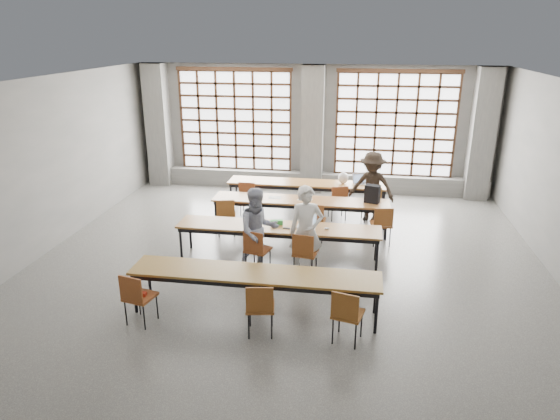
# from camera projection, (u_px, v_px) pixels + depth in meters

# --- Properties ---
(floor) EXTENTS (11.00, 11.00, 0.00)m
(floor) POSITION_uv_depth(u_px,v_px,m) (285.00, 270.00, 9.58)
(floor) COLOR #4F4F4C
(floor) RESTS_ON ground
(ceiling) EXTENTS (11.00, 11.00, 0.00)m
(ceiling) POSITION_uv_depth(u_px,v_px,m) (285.00, 83.00, 8.40)
(ceiling) COLOR silver
(ceiling) RESTS_ON floor
(wall_back) EXTENTS (10.00, 0.00, 10.00)m
(wall_back) POSITION_uv_depth(u_px,v_px,m) (313.00, 128.00, 14.10)
(wall_back) COLOR #5B5B59
(wall_back) RESTS_ON floor
(wall_front) EXTENTS (10.00, 0.00, 10.00)m
(wall_front) POSITION_uv_depth(u_px,v_px,m) (181.00, 383.00, 3.88)
(wall_front) COLOR #5B5B59
(wall_front) RESTS_ON floor
(wall_left) EXTENTS (0.00, 11.00, 11.00)m
(wall_left) POSITION_uv_depth(u_px,v_px,m) (32.00, 172.00, 9.72)
(wall_left) COLOR #5B5B59
(wall_left) RESTS_ON floor
(column_left) EXTENTS (0.60, 0.55, 3.50)m
(column_left) POSITION_uv_depth(u_px,v_px,m) (159.00, 125.00, 14.50)
(column_left) COLOR #595856
(column_left) RESTS_ON floor
(column_mid) EXTENTS (0.60, 0.55, 3.50)m
(column_mid) POSITION_uv_depth(u_px,v_px,m) (313.00, 130.00, 13.84)
(column_mid) COLOR #595856
(column_mid) RESTS_ON floor
(column_right) EXTENTS (0.60, 0.55, 3.50)m
(column_right) POSITION_uv_depth(u_px,v_px,m) (482.00, 135.00, 13.18)
(column_right) COLOR #595856
(column_right) RESTS_ON floor
(window_left) EXTENTS (3.32, 0.12, 3.00)m
(window_left) POSITION_uv_depth(u_px,v_px,m) (235.00, 121.00, 14.31)
(window_left) COLOR white
(window_left) RESTS_ON wall_back
(window_right) EXTENTS (3.32, 0.12, 3.00)m
(window_right) POSITION_uv_depth(u_px,v_px,m) (395.00, 125.00, 13.65)
(window_right) COLOR white
(window_right) RESTS_ON wall_back
(sill_ledge) EXTENTS (9.80, 0.35, 0.50)m
(sill_ledge) POSITION_uv_depth(u_px,v_px,m) (312.00, 181.00, 14.42)
(sill_ledge) COLOR #595856
(sill_ledge) RESTS_ON floor
(desk_row_a) EXTENTS (4.00, 0.70, 0.73)m
(desk_row_a) POSITION_uv_depth(u_px,v_px,m) (307.00, 185.00, 12.63)
(desk_row_a) COLOR brown
(desk_row_a) RESTS_ON floor
(desk_row_b) EXTENTS (4.00, 0.70, 0.73)m
(desk_row_b) POSITION_uv_depth(u_px,v_px,m) (300.00, 202.00, 11.34)
(desk_row_b) COLOR brown
(desk_row_b) RESTS_ON floor
(desk_row_c) EXTENTS (4.00, 0.70, 0.73)m
(desk_row_c) POSITION_uv_depth(u_px,v_px,m) (278.00, 229.00, 9.79)
(desk_row_c) COLOR brown
(desk_row_c) RESTS_ON floor
(desk_row_d) EXTENTS (4.00, 0.70, 0.73)m
(desk_row_d) POSITION_uv_depth(u_px,v_px,m) (255.00, 276.00, 7.92)
(desk_row_d) COLOR brown
(desk_row_d) RESTS_ON floor
(chair_back_left) EXTENTS (0.43, 0.43, 0.88)m
(chair_back_left) POSITION_uv_depth(u_px,v_px,m) (248.00, 194.00, 12.29)
(chair_back_left) COLOR brown
(chair_back_left) RESTS_ON floor
(chair_back_mid) EXTENTS (0.53, 0.53, 0.88)m
(chair_back_mid) POSITION_uv_depth(u_px,v_px,m) (338.00, 199.00, 11.97)
(chair_back_mid) COLOR brown
(chair_back_mid) RESTS_ON floor
(chair_back_right) EXTENTS (0.49, 0.50, 0.88)m
(chair_back_right) POSITION_uv_depth(u_px,v_px,m) (372.00, 201.00, 11.85)
(chair_back_right) COLOR brown
(chair_back_right) RESTS_ON floor
(chair_mid_left) EXTENTS (0.50, 0.51, 0.88)m
(chair_mid_left) POSITION_uv_depth(u_px,v_px,m) (226.00, 213.00, 11.03)
(chair_mid_left) COLOR brown
(chair_mid_left) RESTS_ON floor
(chair_mid_centre) EXTENTS (0.44, 0.45, 0.88)m
(chair_mid_centre) POSITION_uv_depth(u_px,v_px,m) (315.00, 218.00, 10.74)
(chair_mid_centre) COLOR brown
(chair_mid_centre) RESTS_ON floor
(chair_mid_right) EXTENTS (0.49, 0.49, 0.88)m
(chair_mid_right) POSITION_uv_depth(u_px,v_px,m) (382.00, 222.00, 10.53)
(chair_mid_right) COLOR brown
(chair_mid_right) RESTS_ON floor
(chair_front_left) EXTENTS (0.51, 0.52, 0.88)m
(chair_front_left) POSITION_uv_depth(u_px,v_px,m) (256.00, 247.00, 9.30)
(chair_front_left) COLOR brown
(chair_front_left) RESTS_ON floor
(chair_front_right) EXTENTS (0.48, 0.48, 0.88)m
(chair_front_right) POSITION_uv_depth(u_px,v_px,m) (304.00, 250.00, 9.16)
(chair_front_right) COLOR brown
(chair_front_right) RESTS_ON floor
(chair_near_left) EXTENTS (0.50, 0.50, 0.88)m
(chair_near_left) POSITION_uv_depth(u_px,v_px,m) (137.00, 294.00, 7.63)
(chair_near_left) COLOR brown
(chair_near_left) RESTS_ON floor
(chair_near_mid) EXTENTS (0.48, 0.48, 0.88)m
(chair_near_mid) POSITION_uv_depth(u_px,v_px,m) (260.00, 304.00, 7.35)
(chair_near_mid) COLOR brown
(chair_near_mid) RESTS_ON floor
(chair_near_right) EXTENTS (0.51, 0.51, 0.88)m
(chair_near_right) POSITION_uv_depth(u_px,v_px,m) (347.00, 311.00, 7.16)
(chair_near_right) COLOR brown
(chair_near_right) RESTS_ON floor
(student_male) EXTENTS (0.70, 0.54, 1.72)m
(student_male) POSITION_uv_depth(u_px,v_px,m) (306.00, 231.00, 9.17)
(student_male) COLOR silver
(student_male) RESTS_ON floor
(student_female) EXTENTS (0.99, 0.91, 1.64)m
(student_female) POSITION_uv_depth(u_px,v_px,m) (258.00, 230.00, 9.32)
(student_female) COLOR #181F48
(student_female) RESTS_ON floor
(student_back) EXTENTS (1.22, 0.90, 1.68)m
(student_back) POSITION_uv_depth(u_px,v_px,m) (372.00, 187.00, 11.87)
(student_back) COLOR black
(student_back) RESTS_ON floor
(laptop_front) EXTENTS (0.38, 0.33, 0.26)m
(laptop_front) POSITION_uv_depth(u_px,v_px,m) (307.00, 223.00, 9.77)
(laptop_front) COLOR #BBBAC0
(laptop_front) RESTS_ON desk_row_c
(laptop_back) EXTENTS (0.44, 0.41, 0.26)m
(laptop_back) POSITION_uv_depth(u_px,v_px,m) (360.00, 181.00, 12.49)
(laptop_back) COLOR silver
(laptop_back) RESTS_ON desk_row_a
(mouse) EXTENTS (0.11, 0.08, 0.04)m
(mouse) POSITION_uv_depth(u_px,v_px,m) (327.00, 228.00, 9.60)
(mouse) COLOR silver
(mouse) RESTS_ON desk_row_c
(green_box) EXTENTS (0.26, 0.15, 0.09)m
(green_box) POSITION_uv_depth(u_px,v_px,m) (276.00, 222.00, 9.83)
(green_box) COLOR green
(green_box) RESTS_ON desk_row_c
(phone) EXTENTS (0.14, 0.07, 0.01)m
(phone) POSITION_uv_depth(u_px,v_px,m) (287.00, 228.00, 9.65)
(phone) COLOR black
(phone) RESTS_ON desk_row_c
(paper_sheet_a) EXTENTS (0.30, 0.21, 0.00)m
(paper_sheet_a) POSITION_uv_depth(u_px,v_px,m) (275.00, 198.00, 11.45)
(paper_sheet_a) COLOR silver
(paper_sheet_a) RESTS_ON desk_row_b
(paper_sheet_c) EXTENTS (0.35, 0.30, 0.00)m
(paper_sheet_c) POSITION_uv_depth(u_px,v_px,m) (305.00, 200.00, 11.30)
(paper_sheet_c) COLOR white
(paper_sheet_c) RESTS_ON desk_row_b
(backpack) EXTENTS (0.37, 0.29, 0.40)m
(backpack) POSITION_uv_depth(u_px,v_px,m) (372.00, 194.00, 11.06)
(backpack) COLOR black
(backpack) RESTS_ON desk_row_b
(plastic_bag) EXTENTS (0.28, 0.24, 0.29)m
(plastic_bag) POSITION_uv_depth(u_px,v_px,m) (343.00, 178.00, 12.47)
(plastic_bag) COLOR silver
(plastic_bag) RESTS_ON desk_row_a
(red_pouch) EXTENTS (0.20, 0.09, 0.06)m
(red_pouch) POSITION_uv_depth(u_px,v_px,m) (140.00, 294.00, 7.71)
(red_pouch) COLOR #9D2413
(red_pouch) RESTS_ON chair_near_left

